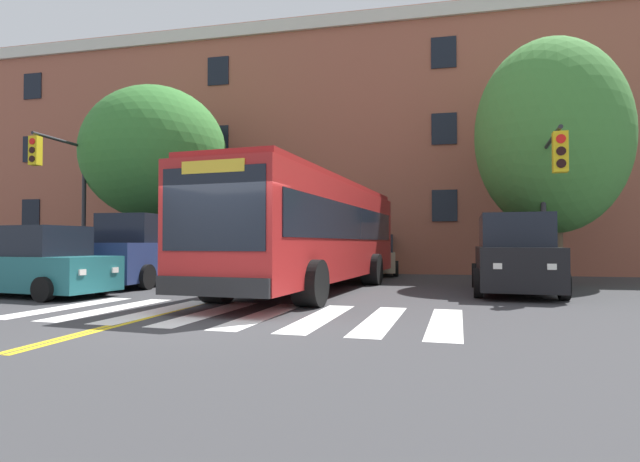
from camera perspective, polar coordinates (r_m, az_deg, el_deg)
ground_plane at (r=9.17m, az=-12.98°, el=-10.11°), size 120.00×120.00×0.00m
crosswalk at (r=10.04m, az=-9.58°, el=-9.34°), size 8.72×4.05×0.01m
lane_line_yellow_inner at (r=23.84m, az=-0.22°, el=-4.74°), size 0.12×36.00×0.01m
lane_line_yellow_outer at (r=23.81m, az=0.16°, el=-4.74°), size 0.12×36.00×0.01m
city_bus at (r=14.57m, az=-0.74°, el=0.02°), size 3.62×11.58×3.19m
car_navy_near_lane at (r=17.71m, az=-19.26°, el=-2.26°), size 2.28×5.24×2.32m
car_black_far_lane at (r=14.94m, az=21.29°, el=-2.67°), size 2.43×5.03×2.18m
car_tan_behind_bus at (r=22.42m, az=6.20°, el=-2.90°), size 2.38×4.65×1.77m
car_teal_cross_street at (r=15.07m, az=-29.56°, el=-3.30°), size 4.27×2.43×1.84m
traffic_light_near_corner at (r=15.43m, az=24.81°, el=5.29°), size 0.55×3.63×4.81m
traffic_light_far_corner at (r=20.93m, az=-27.11°, el=5.20°), size 0.34×2.75×5.73m
street_tree_curbside_large at (r=19.06m, az=25.06°, el=9.73°), size 7.36×7.46×8.36m
street_tree_curbside_small at (r=22.24m, az=-18.40°, el=8.34°), size 8.67×8.71×7.91m
building_facade at (r=28.24m, az=2.63°, el=8.24°), size 40.59×9.52×12.23m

